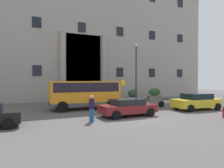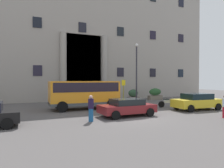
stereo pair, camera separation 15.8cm
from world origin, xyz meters
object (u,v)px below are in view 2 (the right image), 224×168
at_px(hedge_planter_west, 155,94).
at_px(motorcycle_near_kerb, 168,103).
at_px(hedge_planter_far_east, 77,97).
at_px(hedge_planter_entrance_left, 133,95).
at_px(lamppost_plaza_centre, 137,68).
at_px(orange_minibus, 84,92).
at_px(pedestrian_child_trailing, 91,108).
at_px(parked_estate_mid, 197,101).
at_px(bus_stop_sign, 123,89).
at_px(parked_sedan_second, 127,107).

relative_size(hedge_planter_west, motorcycle_near_kerb, 0.99).
xyz_separation_m(hedge_planter_far_east, hedge_planter_entrance_left, (7.37, -0.35, 0.04)).
bearing_deg(lamppost_plaza_centre, orange_minibus, -157.64).
distance_m(hedge_planter_entrance_left, pedestrian_child_trailing, 14.06).
xyz_separation_m(hedge_planter_far_east, motorcycle_near_kerb, (7.05, -7.49, -0.19)).
bearing_deg(lamppost_plaza_centre, hedge_planter_entrance_left, 70.63).
height_order(hedge_planter_entrance_left, parked_estate_mid, parked_estate_mid).
distance_m(orange_minibus, hedge_planter_far_east, 5.44).
distance_m(bus_stop_sign, hedge_planter_entrance_left, 4.53).
height_order(orange_minibus, pedestrian_child_trailing, orange_minibus).
height_order(hedge_planter_west, hedge_planter_entrance_left, hedge_planter_west).
height_order(hedge_planter_entrance_left, lamppost_plaza_centre, lamppost_plaza_centre).
distance_m(orange_minibus, parked_estate_mid, 10.11).
bearing_deg(pedestrian_child_trailing, orange_minibus, 92.53).
distance_m(bus_stop_sign, parked_sedan_second, 7.37).
bearing_deg(hedge_planter_entrance_left, lamppost_plaza_centre, -109.37).
bearing_deg(hedge_planter_far_east, orange_minibus, -97.17).
distance_m(hedge_planter_entrance_left, motorcycle_near_kerb, 7.14).
height_order(bus_stop_sign, lamppost_plaza_centre, lamppost_plaza_centre).
xyz_separation_m(parked_sedan_second, motorcycle_near_kerb, (5.91, 2.64, -0.21)).
bearing_deg(motorcycle_near_kerb, orange_minibus, 175.20).
bearing_deg(hedge_planter_far_east, hedge_planter_entrance_left, -2.74).
distance_m(hedge_planter_far_east, hedge_planter_entrance_left, 7.38).
bearing_deg(hedge_planter_west, orange_minibus, -157.44).
bearing_deg(hedge_planter_entrance_left, parked_estate_mid, -84.60).
distance_m(orange_minibus, pedestrian_child_trailing, 5.77).
distance_m(hedge_planter_far_east, parked_estate_mid, 12.95).
height_order(bus_stop_sign, hedge_planter_entrance_left, bus_stop_sign).
bearing_deg(pedestrian_child_trailing, motorcycle_near_kerb, 35.95).
height_order(hedge_planter_west, motorcycle_near_kerb, hedge_planter_west).
xyz_separation_m(hedge_planter_far_east, hedge_planter_west, (10.61, -0.64, 0.09)).
bearing_deg(hedge_planter_entrance_left, hedge_planter_far_east, 177.26).
height_order(orange_minibus, motorcycle_near_kerb, orange_minibus).
bearing_deg(parked_estate_mid, pedestrian_child_trailing, -170.52).
bearing_deg(hedge_planter_west, hedge_planter_entrance_left, 174.94).
height_order(pedestrian_child_trailing, lamppost_plaza_centre, lamppost_plaza_centre).
relative_size(parked_sedan_second, pedestrian_child_trailing, 2.44).
relative_size(parked_sedan_second, motorcycle_near_kerb, 2.09).
distance_m(bus_stop_sign, lamppost_plaza_centre, 3.66).
bearing_deg(parked_estate_mid, lamppost_plaza_centre, 105.86).
height_order(hedge_planter_west, parked_estate_mid, hedge_planter_west).
xyz_separation_m(hedge_planter_west, pedestrian_child_trailing, (-12.52, -10.28, 0.11)).
distance_m(hedge_planter_far_east, pedestrian_child_trailing, 11.09).
bearing_deg(hedge_planter_west, pedestrian_child_trailing, -140.61).
relative_size(orange_minibus, pedestrian_child_trailing, 3.70).
height_order(motorcycle_near_kerb, lamppost_plaza_centre, lamppost_plaza_centre).
xyz_separation_m(orange_minibus, hedge_planter_far_east, (0.67, 5.33, -0.89)).
height_order(orange_minibus, parked_estate_mid, orange_minibus).
relative_size(parked_estate_mid, pedestrian_child_trailing, 2.66).
bearing_deg(hedge_planter_far_east, parked_sedan_second, -83.59).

